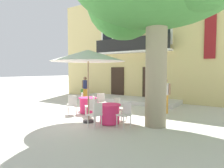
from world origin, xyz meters
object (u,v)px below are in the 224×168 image
cafe_chair_near_tree_3 (119,107)px  pedestrian_mid_plaza (85,87)px  cafe_chair_middle_3 (91,105)px  cafe_chair_middle_1 (84,100)px  cafe_chair_near_tree_2 (125,113)px  cafe_chair_near_tree_1 (96,114)px  cafe_chair_near_tree_0 (94,108)px  cafe_table_near_tree (110,114)px  ground_planter_left (83,92)px  pedestrian_near_entrance (165,94)px  cafe_table_middle (88,105)px  cafe_chair_middle_0 (102,101)px  cafe_umbrella (88,56)px  cafe_chair_middle_2 (72,103)px

cafe_chair_near_tree_3 → pedestrian_mid_plaza: pedestrian_mid_plaza is taller
cafe_chair_near_tree_3 → cafe_chair_middle_3: same height
cafe_chair_middle_1 → cafe_chair_near_tree_2: bearing=-25.0°
cafe_chair_near_tree_1 → cafe_chair_middle_1: size_ratio=1.00×
cafe_chair_near_tree_0 → cafe_chair_middle_1: 2.33m
cafe_table_near_tree → ground_planter_left: bearing=139.4°
pedestrian_near_entrance → pedestrian_mid_plaza: 5.68m
cafe_table_middle → cafe_chair_middle_0: size_ratio=0.95×
pedestrian_mid_plaza → pedestrian_near_entrance: bearing=-6.8°
cafe_chair_middle_3 → cafe_chair_near_tree_0: bearing=-43.0°
cafe_chair_middle_1 → pedestrian_mid_plaza: size_ratio=0.55×
pedestrian_near_entrance → cafe_chair_near_tree_1: bearing=-107.3°
cafe_chair_near_tree_2 → cafe_chair_near_tree_3: size_ratio=1.00×
cafe_table_near_tree → cafe_table_middle: size_ratio=1.00×
cafe_chair_middle_0 → pedestrian_near_entrance: bearing=26.9°
cafe_chair_middle_0 → cafe_umbrella: size_ratio=0.31×
cafe_table_near_tree → cafe_table_middle: bearing=153.0°
ground_planter_left → cafe_umbrella: bearing=-46.1°
cafe_table_near_tree → cafe_chair_middle_1: cafe_chair_middle_1 is taller
cafe_chair_middle_3 → pedestrian_mid_plaza: (-3.16, 3.18, 0.40)m
cafe_chair_near_tree_2 → cafe_chair_middle_1: same height
cafe_table_middle → cafe_chair_middle_2: (-0.37, -0.66, 0.14)m
cafe_chair_middle_0 → cafe_chair_middle_2: same height
cafe_chair_near_tree_3 → cafe_chair_middle_1: 2.63m
cafe_umbrella → pedestrian_near_entrance: 4.19m
cafe_chair_near_tree_1 → cafe_chair_middle_1: bearing=138.8°
cafe_table_middle → pedestrian_mid_plaza: 3.78m
ground_planter_left → pedestrian_mid_plaza: bearing=-43.5°
cafe_chair_near_tree_3 → pedestrian_near_entrance: pedestrian_near_entrance is taller
cafe_chair_near_tree_3 → cafe_table_middle: cafe_chair_near_tree_3 is taller
cafe_chair_middle_3 → pedestrian_mid_plaza: bearing=134.9°
cafe_chair_middle_2 → ground_planter_left: bearing=127.7°
cafe_chair_near_tree_2 → pedestrian_near_entrance: bearing=83.3°
cafe_chair_near_tree_1 → pedestrian_near_entrance: size_ratio=0.54×
cafe_chair_near_tree_1 → pedestrian_near_entrance: pedestrian_near_entrance is taller
cafe_table_middle → pedestrian_near_entrance: (3.08, 2.05, 0.56)m
cafe_chair_near_tree_2 → cafe_chair_middle_3: bearing=162.9°
cafe_table_near_tree → cafe_umbrella: bearing=-162.5°
cafe_chair_middle_0 → cafe_chair_middle_1: bearing=-166.9°
cafe_chair_near_tree_1 → cafe_chair_near_tree_2: (0.81, 0.65, 0.00)m
cafe_table_near_tree → cafe_chair_middle_0: 2.32m
cafe_chair_near_tree_3 → cafe_chair_near_tree_1: bearing=-91.1°
cafe_table_near_tree → cafe_chair_near_tree_2: bearing=-8.0°
pedestrian_near_entrance → cafe_chair_near_tree_3: bearing=-116.7°
cafe_table_middle → cafe_chair_middle_2: 0.77m
cafe_table_near_tree → pedestrian_mid_plaza: (-4.52, 3.72, 0.54)m
cafe_chair_near_tree_3 → cafe_chair_near_tree_2: bearing=-47.6°
pedestrian_mid_plaza → cafe_table_middle: bearing=-46.8°
cafe_chair_near_tree_0 → cafe_chair_near_tree_2: (1.50, -0.08, 0.00)m
cafe_chair_middle_0 → cafe_chair_middle_1: same height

